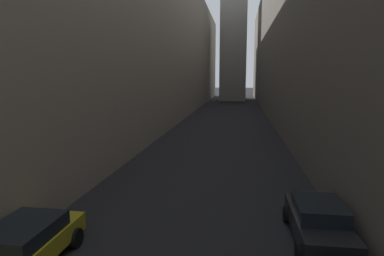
{
  "coord_description": "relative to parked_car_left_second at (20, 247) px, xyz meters",
  "views": [
    {
      "loc": [
        1.7,
        4.65,
        5.52
      ],
      "look_at": [
        0.0,
        16.6,
        3.68
      ],
      "focal_mm": 31.43,
      "sensor_mm": 36.0,
      "label": 1
    }
  ],
  "objects": [
    {
      "name": "ground_plane",
      "position": [
        4.4,
        35.19,
        -0.73
      ],
      "size": [
        264.0,
        264.0,
        0.0
      ],
      "primitive_type": "plane",
      "color": "black"
    },
    {
      "name": "building_block_left",
      "position": [
        -7.42,
        37.19,
        9.46
      ],
      "size": [
        12.65,
        108.0,
        20.38
      ],
      "primitive_type": "cube",
      "color": "gray",
      "rests_on": "ground"
    },
    {
      "name": "building_block_right",
      "position": [
        17.51,
        37.19,
        9.82
      ],
      "size": [
        15.21,
        108.0,
        21.1
      ],
      "primitive_type": "cube",
      "color": "#60594F",
      "rests_on": "ground"
    },
    {
      "name": "parked_car_left_second",
      "position": [
        0.0,
        0.0,
        0.0
      ],
      "size": [
        2.0,
        4.59,
        1.36
      ],
      "rotation": [
        0.0,
        0.0,
        1.57
      ],
      "color": "#A59919",
      "rests_on": "ground"
    },
    {
      "name": "parked_car_right_third",
      "position": [
        8.8,
        2.99,
        0.01
      ],
      "size": [
        1.87,
        4.25,
        1.41
      ],
      "rotation": [
        0.0,
        0.0,
        1.57
      ],
      "color": "black",
      "rests_on": "ground"
    }
  ]
}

